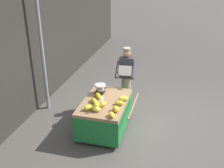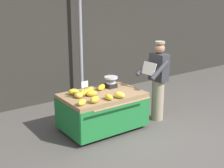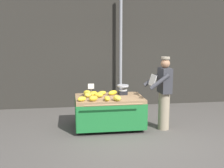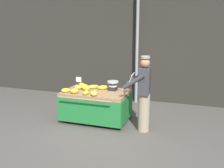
% 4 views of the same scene
% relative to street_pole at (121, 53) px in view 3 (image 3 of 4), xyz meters
% --- Properties ---
extents(ground_plane, '(60.00, 60.00, 0.00)m').
position_rel_street_pole_xyz_m(ground_plane, '(-0.05, -2.64, -1.67)').
color(ground_plane, '#514C47').
extents(back_wall, '(16.00, 0.24, 4.39)m').
position_rel_street_pole_xyz_m(back_wall, '(-0.05, 0.38, 0.52)').
color(back_wall, '#2D2B26').
rests_on(back_wall, ground).
extents(street_pole, '(0.09, 0.09, 3.34)m').
position_rel_street_pole_xyz_m(street_pole, '(0.00, 0.00, 0.00)').
color(street_pole, gray).
rests_on(street_pole, ground).
extents(banana_cart, '(1.61, 1.23, 0.76)m').
position_rel_street_pole_xyz_m(banana_cart, '(-0.59, -1.84, -1.12)').
color(banana_cart, '#93704C').
rests_on(banana_cart, ground).
extents(weighing_scale, '(0.28, 0.28, 0.23)m').
position_rel_street_pole_xyz_m(weighing_scale, '(-0.22, -1.62, -0.79)').
color(weighing_scale, black).
rests_on(weighing_scale, banana_cart).
extents(price_sign, '(0.14, 0.01, 0.34)m').
position_rel_street_pole_xyz_m(price_sign, '(-1.02, -1.91, -0.66)').
color(price_sign, '#997A51').
rests_on(price_sign, banana_cart).
extents(banana_bunch_0, '(0.13, 0.22, 0.10)m').
position_rel_street_pole_xyz_m(banana_bunch_0, '(-0.69, -2.21, -0.85)').
color(banana_bunch_0, yellow).
rests_on(banana_bunch_0, banana_cart).
extents(banana_bunch_1, '(0.25, 0.23, 0.12)m').
position_rel_street_pole_xyz_m(banana_bunch_1, '(-1.09, -1.59, -0.84)').
color(banana_bunch_1, yellow).
rests_on(banana_bunch_1, banana_cart).
extents(banana_bunch_2, '(0.25, 0.21, 0.12)m').
position_rel_street_pole_xyz_m(banana_bunch_2, '(-0.99, -2.21, -0.84)').
color(banana_bunch_2, gold).
rests_on(banana_bunch_2, banana_cart).
extents(banana_bunch_3, '(0.25, 0.21, 0.13)m').
position_rel_street_pole_xyz_m(banana_bunch_3, '(-0.95, -1.75, -0.84)').
color(banana_bunch_3, gold).
rests_on(banana_bunch_3, banana_cart).
extents(banana_bunch_4, '(0.30, 0.27, 0.10)m').
position_rel_street_pole_xyz_m(banana_bunch_4, '(-0.74, -1.62, -0.85)').
color(banana_bunch_4, gold).
rests_on(banana_bunch_4, banana_cart).
extents(banana_bunch_5, '(0.24, 0.21, 0.10)m').
position_rel_street_pole_xyz_m(banana_bunch_5, '(-1.24, -2.18, -0.85)').
color(banana_bunch_5, yellow).
rests_on(banana_bunch_5, banana_cart).
extents(banana_bunch_6, '(0.21, 0.24, 0.11)m').
position_rel_street_pole_xyz_m(banana_bunch_6, '(-1.09, -1.78, -0.85)').
color(banana_bunch_6, yellow).
rests_on(banana_bunch_6, banana_cart).
extents(banana_bunch_7, '(0.25, 0.19, 0.12)m').
position_rel_street_pole_xyz_m(banana_bunch_7, '(-0.84, -1.86, -0.85)').
color(banana_bunch_7, gold).
rests_on(banana_bunch_7, banana_cart).
extents(banana_bunch_8, '(0.29, 0.24, 0.11)m').
position_rel_street_pole_xyz_m(banana_bunch_8, '(-0.47, -1.64, -0.85)').
color(banana_bunch_8, gold).
rests_on(banana_bunch_8, banana_cart).
extents(banana_bunch_9, '(0.22, 0.27, 0.12)m').
position_rel_street_pole_xyz_m(banana_bunch_9, '(-0.47, -2.26, -0.84)').
color(banana_bunch_9, yellow).
rests_on(banana_bunch_9, banana_cart).
extents(vendor_person, '(0.60, 0.55, 1.71)m').
position_rel_street_pole_xyz_m(vendor_person, '(0.66, -2.10, -0.79)').
color(vendor_person, gray).
rests_on(vendor_person, ground).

